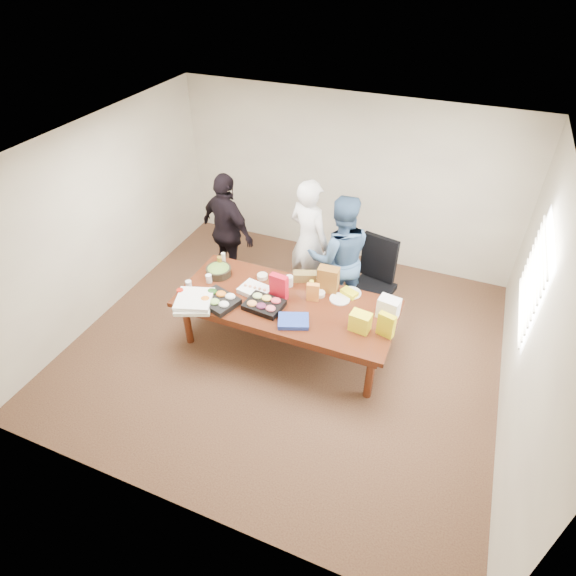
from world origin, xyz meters
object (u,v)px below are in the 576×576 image
at_px(office_chair, 372,286).
at_px(sheet_cake, 255,290).
at_px(person_right, 339,258).
at_px(conference_table, 286,324).
at_px(person_center, 309,241).
at_px(salad_bowl, 219,271).

height_order(office_chair, sheet_cake, office_chair).
bearing_deg(person_right, conference_table, 44.21).
height_order(conference_table, person_center, person_center).
bearing_deg(office_chair, salad_bowl, -147.10).
bearing_deg(sheet_cake, person_right, 57.95).
height_order(office_chair, person_center, person_center).
relative_size(conference_table, person_center, 1.47).
bearing_deg(sheet_cake, person_center, 83.71).
distance_m(sheet_cake, salad_bowl, 0.65).
relative_size(conference_table, office_chair, 2.31).
relative_size(conference_table, sheet_cake, 7.21).
relative_size(office_chair, salad_bowl, 3.51).
height_order(office_chair, salad_bowl, office_chair).
distance_m(conference_table, person_center, 1.30).
distance_m(office_chair, sheet_cake, 1.64).
relative_size(conference_table, salad_bowl, 8.12).
distance_m(conference_table, office_chair, 1.31).
bearing_deg(conference_table, person_right, 67.81).
distance_m(conference_table, sheet_cake, 0.61).
relative_size(office_chair, person_right, 0.65).
relative_size(person_right, sheet_cake, 4.76).
distance_m(office_chair, person_center, 1.11).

